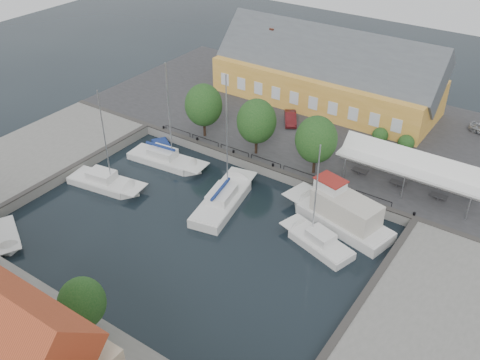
{
  "coord_description": "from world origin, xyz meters",
  "views": [
    {
      "loc": [
        24.87,
        -30.37,
        30.28
      ],
      "look_at": [
        0.0,
        6.0,
        1.5
      ],
      "focal_mm": 40.0,
      "sensor_mm": 36.0,
      "label": 1
    }
  ],
  "objects_px": {
    "trawler": "(340,215)",
    "launch_sw": "(6,237)",
    "car_red": "(290,118)",
    "center_sailboat": "(223,201)",
    "east_boat_a": "(318,243)",
    "warehouse": "(323,75)",
    "tent_canopy": "(412,166)",
    "launch_nw": "(163,149)",
    "west_boat_a": "(166,161)",
    "west_boat_c": "(105,184)"
  },
  "relations": [
    {
      "from": "launch_sw",
      "to": "car_red",
      "type": "bearing_deg",
      "value": 71.72
    },
    {
      "from": "warehouse",
      "to": "car_red",
      "type": "bearing_deg",
      "value": -89.59
    },
    {
      "from": "launch_nw",
      "to": "car_red",
      "type": "bearing_deg",
      "value": 51.74
    },
    {
      "from": "launch_sw",
      "to": "launch_nw",
      "type": "height_order",
      "value": "launch_sw"
    },
    {
      "from": "car_red",
      "to": "west_boat_c",
      "type": "bearing_deg",
      "value": -146.25
    },
    {
      "from": "trawler",
      "to": "center_sailboat",
      "type": "bearing_deg",
      "value": -161.83
    },
    {
      "from": "warehouse",
      "to": "west_boat_c",
      "type": "height_order",
      "value": "west_boat_c"
    },
    {
      "from": "east_boat_a",
      "to": "center_sailboat",
      "type": "bearing_deg",
      "value": 178.05
    },
    {
      "from": "car_red",
      "to": "center_sailboat",
      "type": "bearing_deg",
      "value": -114.29
    },
    {
      "from": "warehouse",
      "to": "center_sailboat",
      "type": "xyz_separation_m",
      "value": [
        2.41,
        -24.92,
        -4.07
      ]
    },
    {
      "from": "trawler",
      "to": "west_boat_c",
      "type": "xyz_separation_m",
      "value": [
        -22.41,
        -7.68,
        -0.76
      ]
    },
    {
      "from": "tent_canopy",
      "to": "east_boat_a",
      "type": "height_order",
      "value": "east_boat_a"
    },
    {
      "from": "east_boat_a",
      "to": "launch_nw",
      "type": "relative_size",
      "value": 2.39
    },
    {
      "from": "car_red",
      "to": "west_boat_a",
      "type": "relative_size",
      "value": 0.31
    },
    {
      "from": "launch_sw",
      "to": "launch_nw",
      "type": "distance_m",
      "value": 19.93
    },
    {
      "from": "tent_canopy",
      "to": "launch_nw",
      "type": "relative_size",
      "value": 3.23
    },
    {
      "from": "center_sailboat",
      "to": "launch_sw",
      "type": "distance_m",
      "value": 19.9
    },
    {
      "from": "west_boat_c",
      "to": "launch_sw",
      "type": "relative_size",
      "value": 1.93
    },
    {
      "from": "car_red",
      "to": "center_sailboat",
      "type": "relative_size",
      "value": 0.28
    },
    {
      "from": "launch_nw",
      "to": "tent_canopy",
      "type": "bearing_deg",
      "value": 13.49
    },
    {
      "from": "launch_nw",
      "to": "warehouse",
      "type": "bearing_deg",
      "value": 64.67
    },
    {
      "from": "west_boat_a",
      "to": "launch_sw",
      "type": "relative_size",
      "value": 2.08
    },
    {
      "from": "car_red",
      "to": "east_boat_a",
      "type": "height_order",
      "value": "east_boat_a"
    },
    {
      "from": "center_sailboat",
      "to": "trawler",
      "type": "distance_m",
      "value": 11.2
    },
    {
      "from": "car_red",
      "to": "trawler",
      "type": "height_order",
      "value": "trawler"
    },
    {
      "from": "east_boat_a",
      "to": "warehouse",
      "type": "bearing_deg",
      "value": 116.82
    },
    {
      "from": "warehouse",
      "to": "trawler",
      "type": "distance_m",
      "value": 25.32
    },
    {
      "from": "launch_sw",
      "to": "launch_nw",
      "type": "bearing_deg",
      "value": 87.1
    },
    {
      "from": "east_boat_a",
      "to": "west_boat_a",
      "type": "height_order",
      "value": "west_boat_a"
    },
    {
      "from": "east_boat_a",
      "to": "launch_sw",
      "type": "xyz_separation_m",
      "value": [
        -23.31,
        -14.76,
        -0.17
      ]
    },
    {
      "from": "warehouse",
      "to": "east_boat_a",
      "type": "xyz_separation_m",
      "value": [
        12.78,
        -25.27,
        -4.17
      ]
    },
    {
      "from": "east_boat_a",
      "to": "west_boat_c",
      "type": "height_order",
      "value": "west_boat_c"
    },
    {
      "from": "center_sailboat",
      "to": "tent_canopy",
      "type": "bearing_deg",
      "value": 37.95
    },
    {
      "from": "warehouse",
      "to": "west_boat_a",
      "type": "xyz_separation_m",
      "value": [
        -7.27,
        -22.22,
        -4.16
      ]
    },
    {
      "from": "tent_canopy",
      "to": "launch_sw",
      "type": "relative_size",
      "value": 2.39
    },
    {
      "from": "launch_nw",
      "to": "trawler",
      "type": "bearing_deg",
      "value": -3.32
    },
    {
      "from": "trawler",
      "to": "launch_sw",
      "type": "relative_size",
      "value": 1.95
    },
    {
      "from": "warehouse",
      "to": "car_red",
      "type": "xyz_separation_m",
      "value": [
        0.06,
        -7.97,
        -2.8
      ]
    },
    {
      "from": "trawler",
      "to": "launch_sw",
      "type": "distance_m",
      "value": 30.04
    },
    {
      "from": "east_boat_a",
      "to": "launch_sw",
      "type": "distance_m",
      "value": 27.59
    },
    {
      "from": "car_red",
      "to": "center_sailboat",
      "type": "distance_m",
      "value": 17.16
    },
    {
      "from": "center_sailboat",
      "to": "launch_nw",
      "type": "xyz_separation_m",
      "value": [
        -11.94,
        4.79,
        -0.27
      ]
    },
    {
      "from": "east_boat_a",
      "to": "west_boat_a",
      "type": "relative_size",
      "value": 0.85
    },
    {
      "from": "car_red",
      "to": "trawler",
      "type": "relative_size",
      "value": 0.33
    },
    {
      "from": "car_red",
      "to": "launch_sw",
      "type": "height_order",
      "value": "car_red"
    },
    {
      "from": "center_sailboat",
      "to": "launch_nw",
      "type": "relative_size",
      "value": 3.13
    },
    {
      "from": "east_boat_a",
      "to": "launch_sw",
      "type": "relative_size",
      "value": 1.77
    },
    {
      "from": "warehouse",
      "to": "tent_canopy",
      "type": "distance_m",
      "value": 21.63
    },
    {
      "from": "west_boat_a",
      "to": "car_red",
      "type": "bearing_deg",
      "value": 62.78
    },
    {
      "from": "tent_canopy",
      "to": "car_red",
      "type": "xyz_separation_m",
      "value": [
        -16.54,
        5.89,
        -2.06
      ]
    }
  ]
}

